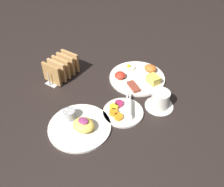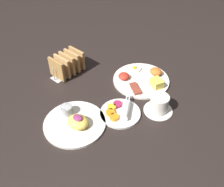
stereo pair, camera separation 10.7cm
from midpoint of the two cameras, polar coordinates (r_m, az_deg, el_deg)
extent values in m
plane|color=black|center=(1.11, -6.67, -0.82)|extent=(3.00, 3.00, 0.00)
cylinder|color=silver|center=(1.20, 3.20, 3.51)|extent=(0.26, 0.26, 0.01)
cube|color=#E5C64C|center=(1.16, 6.83, 3.10)|extent=(0.07, 0.06, 0.04)
ellipsoid|color=#C66023|center=(1.23, 6.31, 5.64)|extent=(0.06, 0.05, 0.03)
cylinder|color=#F4EACC|center=(1.25, 1.36, 5.92)|extent=(0.06, 0.06, 0.01)
sphere|color=yellow|center=(1.24, 1.36, 6.14)|extent=(0.02, 0.02, 0.02)
ellipsoid|color=red|center=(1.18, -0.74, 4.08)|extent=(0.05, 0.05, 0.03)
cube|color=brown|center=(1.13, 2.25, 1.47)|extent=(0.08, 0.07, 0.01)
cylinder|color=silver|center=(1.02, -0.43, -4.46)|extent=(0.17, 0.17, 0.01)
cylinder|color=#99234C|center=(1.04, -1.30, -2.48)|extent=(0.04, 0.04, 0.01)
cylinder|color=gold|center=(1.03, -2.54, -3.30)|extent=(0.04, 0.04, 0.01)
cylinder|color=orange|center=(1.01, -2.69, -4.52)|extent=(0.04, 0.04, 0.01)
cylinder|color=orange|center=(0.99, -1.61, -5.50)|extent=(0.04, 0.04, 0.01)
cylinder|color=white|center=(1.01, 0.74, -3.68)|extent=(0.07, 0.09, 0.03)
cube|color=silver|center=(1.06, 0.59, -0.95)|extent=(0.03, 0.05, 0.00)
cube|color=silver|center=(1.06, 1.24, -0.97)|extent=(0.03, 0.05, 0.00)
cylinder|color=silver|center=(0.99, -10.53, -7.66)|extent=(0.24, 0.24, 0.01)
ellipsoid|color=#EAC651|center=(0.96, -9.73, -7.27)|extent=(0.10, 0.09, 0.04)
ellipsoid|color=#8C3366|center=(0.94, -9.89, -6.35)|extent=(0.04, 0.03, 0.01)
cylinder|color=#99999E|center=(1.00, -12.57, -4.91)|extent=(0.05, 0.05, 0.04)
cylinder|color=white|center=(0.99, -12.71, -4.28)|extent=(0.04, 0.04, 0.01)
cube|color=#B7B7BC|center=(1.25, -13.65, 3.87)|extent=(0.06, 0.18, 0.01)
cube|color=#A5773F|center=(1.18, -16.17, 4.21)|extent=(0.10, 0.01, 0.10)
cube|color=tan|center=(1.20, -15.09, 5.00)|extent=(0.10, 0.01, 0.10)
cube|color=#B2844C|center=(1.22, -14.03, 5.77)|extent=(0.10, 0.01, 0.10)
cube|color=tan|center=(1.23, -12.99, 6.52)|extent=(0.10, 0.01, 0.10)
cube|color=#B2844C|center=(1.25, -11.98, 7.24)|extent=(0.10, 0.01, 0.10)
cylinder|color=#B7B7BC|center=(1.18, -16.80, 3.10)|extent=(0.01, 0.01, 0.07)
cylinder|color=#B7B7BC|center=(1.27, -11.22, 7.19)|extent=(0.01, 0.01, 0.07)
cylinder|color=silver|center=(1.06, 7.90, -2.89)|extent=(0.12, 0.12, 0.01)
cylinder|color=silver|center=(1.04, 8.09, -1.35)|extent=(0.08, 0.08, 0.07)
cylinder|color=#381E0F|center=(1.02, 8.25, -0.12)|extent=(0.06, 0.06, 0.01)
camera|label=1|loc=(0.05, -92.87, -2.55)|focal=40.00mm
camera|label=2|loc=(0.05, 87.13, 2.55)|focal=40.00mm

